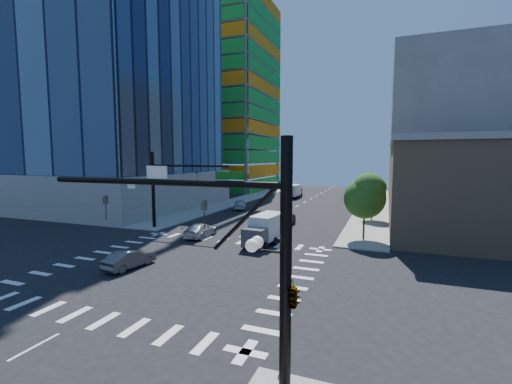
% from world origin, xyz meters
% --- Properties ---
extents(ground, '(160.00, 160.00, 0.00)m').
position_xyz_m(ground, '(0.00, 0.00, 0.00)').
color(ground, black).
rests_on(ground, ground).
extents(road_markings, '(20.00, 20.00, 0.01)m').
position_xyz_m(road_markings, '(0.00, 0.00, 0.01)').
color(road_markings, silver).
rests_on(road_markings, ground).
extents(sidewalk_ne, '(5.00, 60.00, 0.15)m').
position_xyz_m(sidewalk_ne, '(12.50, 40.00, 0.07)').
color(sidewalk_ne, gray).
rests_on(sidewalk_ne, ground).
extents(sidewalk_nw, '(5.00, 60.00, 0.15)m').
position_xyz_m(sidewalk_nw, '(-12.50, 40.00, 0.07)').
color(sidewalk_nw, gray).
rests_on(sidewalk_nw, ground).
extents(construction_building, '(25.16, 34.50, 70.60)m').
position_xyz_m(construction_building, '(-27.41, 61.93, 24.61)').
color(construction_building, slate).
rests_on(construction_building, ground).
extents(commercial_building, '(20.50, 22.50, 10.60)m').
position_xyz_m(commercial_building, '(25.00, 22.00, 5.31)').
color(commercial_building, '#987958').
rests_on(commercial_building, ground).
extents(bg_building_ne, '(24.00, 30.00, 28.00)m').
position_xyz_m(bg_building_ne, '(27.00, 55.00, 14.00)').
color(bg_building_ne, slate).
rests_on(bg_building_ne, ground).
extents(signal_mast_se, '(10.51, 2.48, 9.00)m').
position_xyz_m(signal_mast_se, '(10.60, -11.50, 5.01)').
color(signal_mast_se, black).
rests_on(signal_mast_se, sidewalk_se).
extents(signal_mast_nw, '(10.20, 0.40, 9.00)m').
position_xyz_m(signal_mast_nw, '(-10.00, 11.50, 5.49)').
color(signal_mast_nw, black).
rests_on(signal_mast_nw, sidewalk_nw).
extents(tree_south, '(4.16, 4.16, 6.82)m').
position_xyz_m(tree_south, '(12.63, 13.90, 4.69)').
color(tree_south, '#382316').
rests_on(tree_south, sidewalk_ne).
extents(tree_north, '(3.54, 3.52, 5.78)m').
position_xyz_m(tree_north, '(12.93, 25.90, 3.99)').
color(tree_north, '#382316').
rests_on(tree_north, sidewalk_ne).
extents(no_parking_sign, '(0.30, 0.06, 2.20)m').
position_xyz_m(no_parking_sign, '(10.70, -9.00, 1.38)').
color(no_parking_sign, black).
rests_on(no_parking_sign, ground).
extents(car_nb_far, '(3.24, 5.92, 1.57)m').
position_xyz_m(car_nb_far, '(2.65, 18.20, 0.79)').
color(car_nb_far, black).
rests_on(car_nb_far, ground).
extents(car_sb_near, '(2.26, 5.10, 1.45)m').
position_xyz_m(car_sb_near, '(-3.98, 9.52, 0.73)').
color(car_sb_near, silver).
rests_on(car_sb_near, ground).
extents(car_sb_mid, '(3.37, 5.09, 1.61)m').
position_xyz_m(car_sb_mid, '(-7.86, 28.94, 0.81)').
color(car_sb_mid, silver).
rests_on(car_sb_mid, ground).
extents(car_sb_cross, '(1.95, 4.41, 1.41)m').
position_xyz_m(car_sb_cross, '(-3.77, -1.61, 0.70)').
color(car_sb_cross, '#46464A').
rests_on(car_sb_cross, ground).
extents(box_truck_near, '(2.81, 5.66, 2.87)m').
position_xyz_m(box_truck_near, '(3.54, 8.80, 1.27)').
color(box_truck_near, black).
rests_on(box_truck_near, ground).
extents(box_truck_far, '(2.36, 5.40, 2.82)m').
position_xyz_m(box_truck_far, '(-3.55, 47.92, 1.25)').
color(box_truck_far, black).
rests_on(box_truck_far, ground).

